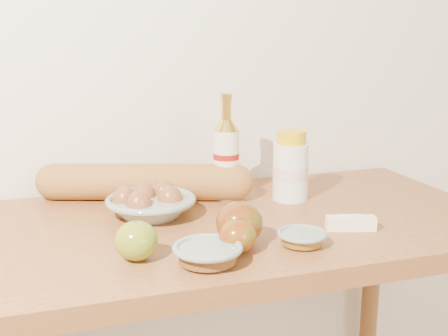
{
  "coord_description": "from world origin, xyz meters",
  "views": [
    {
      "loc": [
        -0.34,
        0.11,
        1.28
      ],
      "look_at": [
        0.0,
        1.15,
        1.02
      ],
      "focal_mm": 45.0,
      "sensor_mm": 36.0,
      "label": 1
    }
  ],
  "objects_px": {
    "cream_bottle": "(291,168)",
    "baguette": "(145,182)",
    "table": "(220,275)",
    "egg_bowl": "(150,204)",
    "bourbon_bottle": "(226,157)"
  },
  "relations": [
    {
      "from": "table",
      "to": "bourbon_bottle",
      "type": "xyz_separation_m",
      "value": [
        0.06,
        0.15,
        0.22
      ]
    },
    {
      "from": "cream_bottle",
      "to": "egg_bowl",
      "type": "relative_size",
      "value": 0.69
    },
    {
      "from": "egg_bowl",
      "to": "table",
      "type": "bearing_deg",
      "value": -28.27
    },
    {
      "from": "bourbon_bottle",
      "to": "egg_bowl",
      "type": "distance_m",
      "value": 0.22
    },
    {
      "from": "table",
      "to": "bourbon_bottle",
      "type": "bearing_deg",
      "value": 66.68
    },
    {
      "from": "table",
      "to": "baguette",
      "type": "distance_m",
      "value": 0.29
    },
    {
      "from": "cream_bottle",
      "to": "baguette",
      "type": "bearing_deg",
      "value": 152.45
    },
    {
      "from": "cream_bottle",
      "to": "egg_bowl",
      "type": "distance_m",
      "value": 0.34
    },
    {
      "from": "cream_bottle",
      "to": "egg_bowl",
      "type": "bearing_deg",
      "value": 174.19
    },
    {
      "from": "cream_bottle",
      "to": "bourbon_bottle",
      "type": "bearing_deg",
      "value": 148.57
    },
    {
      "from": "cream_bottle",
      "to": "baguette",
      "type": "distance_m",
      "value": 0.34
    },
    {
      "from": "baguette",
      "to": "cream_bottle",
      "type": "bearing_deg",
      "value": 1.08
    },
    {
      "from": "table",
      "to": "cream_bottle",
      "type": "distance_m",
      "value": 0.3
    },
    {
      "from": "egg_bowl",
      "to": "cream_bottle",
      "type": "bearing_deg",
      "value": 3.82
    },
    {
      "from": "table",
      "to": "baguette",
      "type": "height_order",
      "value": "baguette"
    }
  ]
}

